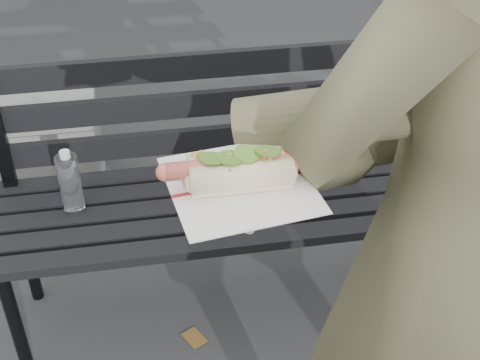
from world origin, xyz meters
name	(u,v)px	position (x,y,z in m)	size (l,w,h in m)	color
park_bench	(224,174)	(0.05, 0.91, 0.52)	(1.50, 0.44, 0.88)	black
person	(454,252)	(0.33, 0.05, 0.94)	(0.69, 0.45, 1.88)	brown
held_hotdog	(365,125)	(0.13, 0.03, 1.23)	(0.62, 0.30, 0.20)	brown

